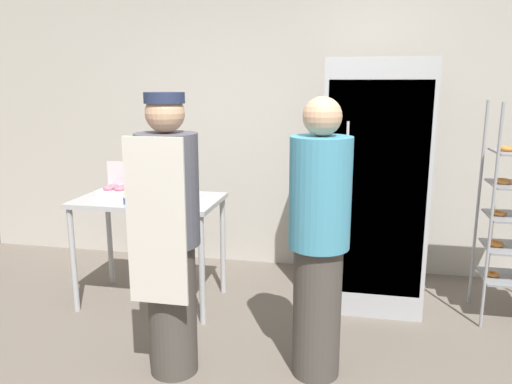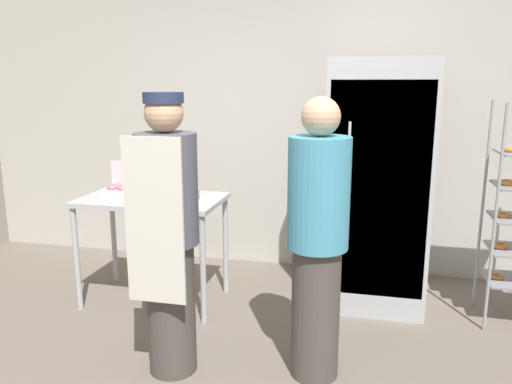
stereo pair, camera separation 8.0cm
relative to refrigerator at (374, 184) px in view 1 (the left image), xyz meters
name	(u,v)px [view 1 (the left image)]	position (x,y,z in m)	size (l,w,h in m)	color
back_wall	(290,125)	(-0.77, 0.71, 0.39)	(6.40, 0.12, 2.70)	#B7B2A8
refrigerator	(374,184)	(0.00, 0.00, 0.00)	(0.77, 0.77, 1.91)	#ADAFB5
prep_counter	(149,211)	(-1.71, -0.42, -0.20)	(1.10, 0.65, 0.86)	#ADAFB5
donut_box	(117,189)	(-2.00, -0.36, -0.05)	(0.25, 0.21, 0.25)	silver
blender_pitcher	(190,183)	(-1.39, -0.39, 0.03)	(0.12, 0.12, 0.29)	#99999E
binder_stack	(149,195)	(-1.66, -0.54, -0.04)	(0.31, 0.27, 0.11)	#2D5193
person_baker	(169,234)	(-1.19, -1.33, -0.08)	(0.36, 0.38, 1.69)	#47423D
person_customer	(319,240)	(-0.34, -1.18, -0.11)	(0.35, 0.35, 1.67)	#47423D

